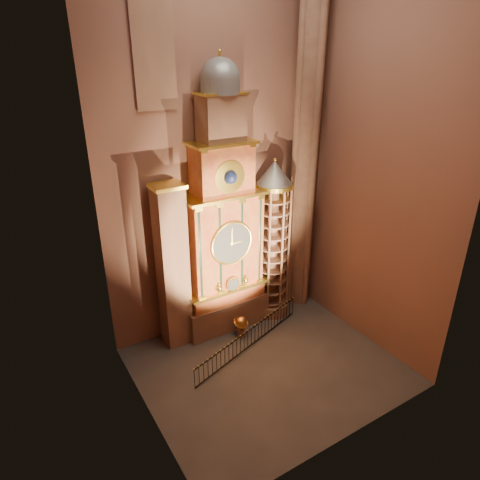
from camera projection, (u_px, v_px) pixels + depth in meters
floor at (267, 366)px, 24.74m from camera, size 14.00×14.00×0.00m
wall_back at (213, 158)px, 24.89m from camera, size 22.00×0.00×22.00m
wall_left at (129, 210)px, 16.89m from camera, size 0.00×22.00×22.00m
wall_right at (377, 164)px, 23.56m from camera, size 0.00×22.00×22.00m
astronomical_clock at (223, 232)px, 25.86m from camera, size 5.60×2.41×16.70m
portrait_tower at (173, 268)px, 24.88m from camera, size 1.80×1.60×10.20m
stair_turret at (272, 242)px, 27.90m from camera, size 2.50×2.50×10.80m
gothic_pier at (306, 149)px, 27.02m from camera, size 2.04×2.04×22.00m
stained_glass_window at (154, 56)px, 21.04m from camera, size 2.20×0.14×5.20m
celestial_globe at (241, 325)px, 27.06m from camera, size 1.22×1.18×1.40m
iron_railing at (250, 338)px, 26.03m from camera, size 8.86×2.94×1.27m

